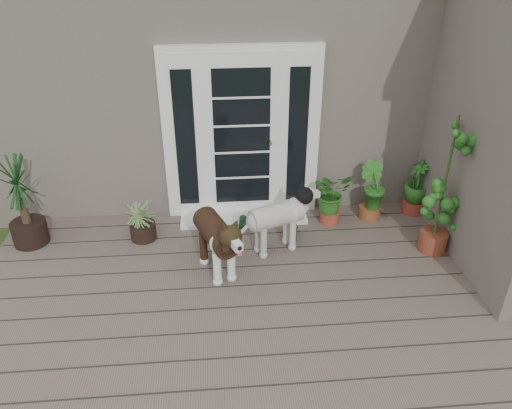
{
  "coord_description": "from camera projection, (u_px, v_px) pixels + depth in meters",
  "views": [
    {
      "loc": [
        -0.52,
        -3.09,
        3.47
      ],
      "look_at": [
        -0.1,
        1.75,
        0.7
      ],
      "focal_mm": 35.13,
      "sensor_mm": 36.0,
      "label": 1
    }
  ],
  "objects": [
    {
      "name": "deck",
      "position": [
        279.0,
        333.0,
        4.75
      ],
      "size": [
        6.2,
        4.6,
        0.12
      ],
      "primitive_type": "cube",
      "color": "#6B5B4C",
      "rests_on": "ground"
    },
    {
      "name": "house_main",
      "position": [
        246.0,
        63.0,
        7.69
      ],
      "size": [
        7.4,
        4.0,
        3.1
      ],
      "primitive_type": "cube",
      "color": "#665E54",
      "rests_on": "ground"
    },
    {
      "name": "door_unit",
      "position": [
        242.0,
        135.0,
        6.07
      ],
      "size": [
        1.9,
        0.14,
        2.15
      ],
      "primitive_type": "cube",
      "color": "white",
      "rests_on": "deck"
    },
    {
      "name": "door_step",
      "position": [
        244.0,
        217.0,
        6.42
      ],
      "size": [
        1.6,
        0.4,
        0.05
      ],
      "primitive_type": "cube",
      "color": "white",
      "rests_on": "deck"
    },
    {
      "name": "brindle_dog",
      "position": [
        216.0,
        243.0,
        5.29
      ],
      "size": [
        0.68,
        0.97,
        0.74
      ],
      "primitive_type": null,
      "rotation": [
        0.0,
        0.0,
        3.51
      ],
      "color": "#382114",
      "rests_on": "deck"
    },
    {
      "name": "white_dog",
      "position": [
        276.0,
        225.0,
        5.67
      ],
      "size": [
        0.88,
        0.62,
        0.68
      ],
      "primitive_type": null,
      "rotation": [
        0.0,
        0.0,
        -1.2
      ],
      "color": "white",
      "rests_on": "deck"
    },
    {
      "name": "spider_plant",
      "position": [
        142.0,
        219.0,
        5.91
      ],
      "size": [
        0.67,
        0.67,
        0.55
      ],
      "primitive_type": null,
      "rotation": [
        0.0,
        0.0,
        0.38
      ],
      "color": "#8CAD6A",
      "rests_on": "deck"
    },
    {
      "name": "yucca",
      "position": [
        22.0,
        202.0,
        5.7
      ],
      "size": [
        0.84,
        0.84,
        1.11
      ],
      "primitive_type": null,
      "rotation": [
        0.0,
        0.0,
        -0.1
      ],
      "color": "black",
      "rests_on": "deck"
    },
    {
      "name": "herb_a",
      "position": [
        330.0,
        200.0,
        6.23
      ],
      "size": [
        0.63,
        0.63,
        0.62
      ],
      "primitive_type": "imported",
      "rotation": [
        0.0,
        0.0,
        0.37
      ],
      "color": "#1A5B1E",
      "rests_on": "deck"
    },
    {
      "name": "herb_b",
      "position": [
        371.0,
        199.0,
        6.34
      ],
      "size": [
        0.51,
        0.51,
        0.54
      ],
      "primitive_type": "imported",
      "rotation": [
        0.0,
        0.0,
        2.33
      ],
      "color": "#1B5217",
      "rests_on": "deck"
    },
    {
      "name": "herb_c",
      "position": [
        416.0,
        192.0,
        6.45
      ],
      "size": [
        0.4,
        0.4,
        0.59
      ],
      "primitive_type": "imported",
      "rotation": [
        0.0,
        0.0,
        4.66
      ],
      "color": "#265819",
      "rests_on": "deck"
    },
    {
      "name": "sapling",
      "position": [
        444.0,
        185.0,
        5.42
      ],
      "size": [
        0.61,
        0.61,
        1.7
      ],
      "primitive_type": null,
      "rotation": [
        0.0,
        0.0,
        0.26
      ],
      "color": "#1C621D",
      "rests_on": "deck"
    },
    {
      "name": "clog_left",
      "position": [
        243.0,
        222.0,
        6.29
      ],
      "size": [
        0.15,
        0.27,
        0.08
      ],
      "primitive_type": null,
      "rotation": [
        0.0,
        0.0,
        -0.13
      ],
      "color": "black",
      "rests_on": "deck"
    },
    {
      "name": "clog_right",
      "position": [
        292.0,
        232.0,
        6.08
      ],
      "size": [
        0.2,
        0.34,
        0.1
      ],
      "primitive_type": null,
      "rotation": [
        0.0,
        0.0,
        -0.17
      ],
      "color": "black",
      "rests_on": "deck"
    }
  ]
}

